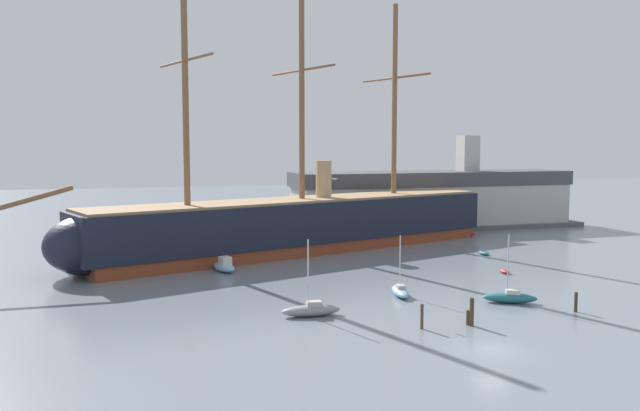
% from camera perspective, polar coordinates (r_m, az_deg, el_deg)
% --- Properties ---
extents(ground_plane, '(400.00, 400.00, 0.00)m').
position_cam_1_polar(ground_plane, '(50.30, 14.82, -12.28)').
color(ground_plane, slate).
extents(tall_ship, '(73.76, 30.23, 36.72)m').
position_cam_1_polar(tall_ship, '(91.78, -1.60, -1.60)').
color(tall_ship, brown).
rests_on(tall_ship, ground).
extents(sailboat_foreground_left, '(5.38, 1.99, 6.86)m').
position_cam_1_polar(sailboat_foreground_left, '(57.79, -0.78, -9.19)').
color(sailboat_foreground_left, gray).
rests_on(sailboat_foreground_left, ground).
extents(sailboat_foreground_right, '(5.23, 3.68, 6.63)m').
position_cam_1_polar(sailboat_foreground_right, '(65.09, 16.45, -7.78)').
color(sailboat_foreground_right, '#236670').
rests_on(sailboat_foreground_right, ground).
extents(sailboat_near_centre, '(2.31, 4.86, 6.08)m').
position_cam_1_polar(sailboat_near_centre, '(65.79, 7.11, -7.50)').
color(sailboat_near_centre, '#7FB2D6').
rests_on(sailboat_near_centre, ground).
extents(dinghy_mid_right, '(1.13, 2.09, 0.47)m').
position_cam_1_polar(dinghy_mid_right, '(79.69, 16.00, -5.61)').
color(dinghy_mid_right, '#B22D28').
rests_on(dinghy_mid_right, ground).
extents(motorboat_alongside_bow, '(3.04, 4.76, 1.86)m').
position_cam_1_polar(motorboat_alongside_bow, '(78.37, -8.46, -5.33)').
color(motorboat_alongside_bow, '#7FB2D6').
rests_on(motorboat_alongside_bow, ground).
extents(dinghy_alongside_stern, '(1.06, 2.27, 0.53)m').
position_cam_1_polar(dinghy_alongside_stern, '(92.12, 14.29, -4.09)').
color(dinghy_alongside_stern, '#236670').
rests_on(dinghy_alongside_stern, ground).
extents(motorboat_far_left, '(3.42, 4.20, 1.64)m').
position_cam_1_polar(motorboat_far_left, '(97.27, -18.69, -3.52)').
color(motorboat_far_left, '#B22D28').
rests_on(motorboat_far_left, ground).
extents(motorboat_far_right, '(4.31, 2.97, 1.67)m').
position_cam_1_polar(motorboat_far_right, '(110.22, 12.61, -2.35)').
color(motorboat_far_right, '#B22D28').
rests_on(motorboat_far_right, ground).
extents(mooring_piling_nearest, '(0.36, 0.36, 2.40)m').
position_cam_1_polar(mooring_piling_nearest, '(56.03, 13.27, -9.15)').
color(mooring_piling_nearest, '#423323').
rests_on(mooring_piling_nearest, ground).
extents(mooring_piling_left_pair, '(0.30, 0.30, 1.83)m').
position_cam_1_polar(mooring_piling_left_pair, '(63.48, 21.68, -7.94)').
color(mooring_piling_left_pair, '#423323').
rests_on(mooring_piling_left_pair, ground).
extents(mooring_piling_right_pair, '(0.27, 0.27, 2.09)m').
position_cam_1_polar(mooring_piling_right_pair, '(54.45, 9.00, -9.66)').
color(mooring_piling_right_pair, '#4C3D2D').
rests_on(mooring_piling_right_pair, ground).
extents(mooring_piling_midwater, '(0.42, 0.42, 1.26)m').
position_cam_1_polar(mooring_piling_midwater, '(56.45, 13.00, -9.63)').
color(mooring_piling_midwater, '#423323').
rests_on(mooring_piling_midwater, ground).
extents(dockside_warehouse_right, '(56.03, 13.54, 16.89)m').
position_cam_1_polar(dockside_warehouse_right, '(119.68, 9.93, 0.52)').
color(dockside_warehouse_right, '#565659').
rests_on(dockside_warehouse_right, ground).
extents(seagull_in_flight, '(0.45, 1.10, 0.13)m').
position_cam_1_polar(seagull_in_flight, '(63.78, 1.35, 2.36)').
color(seagull_in_flight, silver).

